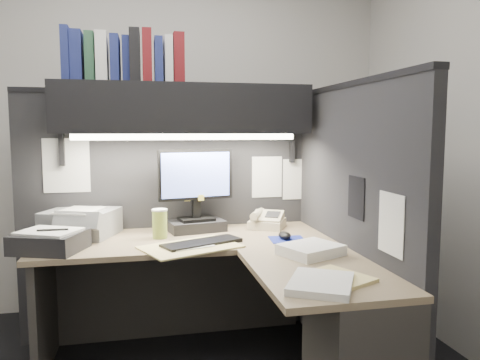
# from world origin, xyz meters

# --- Properties ---
(wall_back) EXTENTS (3.50, 0.04, 2.70)m
(wall_back) POSITION_xyz_m (0.00, 1.50, 1.35)
(wall_back) COLOR beige
(wall_back) RESTS_ON floor
(wall_front) EXTENTS (3.50, 0.04, 2.70)m
(wall_front) POSITION_xyz_m (0.00, -1.50, 1.35)
(wall_front) COLOR beige
(wall_front) RESTS_ON floor
(partition_back) EXTENTS (1.90, 0.06, 1.60)m
(partition_back) POSITION_xyz_m (0.03, 0.93, 0.80)
(partition_back) COLOR black
(partition_back) RESTS_ON floor
(partition_right) EXTENTS (0.06, 1.50, 1.60)m
(partition_right) POSITION_xyz_m (0.98, 0.18, 0.80)
(partition_right) COLOR black
(partition_right) RESTS_ON floor
(desk) EXTENTS (1.70, 1.53, 0.73)m
(desk) POSITION_xyz_m (0.43, -0.00, 0.44)
(desk) COLOR #7F6951
(desk) RESTS_ON floor
(overhead_shelf) EXTENTS (1.55, 0.34, 0.30)m
(overhead_shelf) POSITION_xyz_m (0.12, 0.75, 1.50)
(overhead_shelf) COLOR black
(overhead_shelf) RESTS_ON partition_back
(task_light_tube) EXTENTS (1.32, 0.04, 0.04)m
(task_light_tube) POSITION_xyz_m (0.12, 0.61, 1.33)
(task_light_tube) COLOR white
(task_light_tube) RESTS_ON overhead_shelf
(monitor) EXTENTS (0.48, 0.27, 0.52)m
(monitor) POSITION_xyz_m (0.19, 0.74, 0.94)
(monitor) COLOR black
(monitor) RESTS_ON desk
(keyboard) EXTENTS (0.48, 0.32, 0.02)m
(keyboard) POSITION_xyz_m (0.18, 0.37, 0.74)
(keyboard) COLOR black
(keyboard) RESTS_ON desk
(mousepad) EXTENTS (0.22, 0.20, 0.00)m
(mousepad) POSITION_xyz_m (0.68, 0.39, 0.73)
(mousepad) COLOR navy
(mousepad) RESTS_ON desk
(mouse) EXTENTS (0.07, 0.11, 0.04)m
(mouse) POSITION_xyz_m (0.67, 0.40, 0.75)
(mouse) COLOR black
(mouse) RESTS_ON mousepad
(telephone) EXTENTS (0.29, 0.30, 0.09)m
(telephone) POSITION_xyz_m (0.66, 0.74, 0.77)
(telephone) COLOR #BAAE8F
(telephone) RESTS_ON desk
(coffee_cup) EXTENTS (0.10, 0.10, 0.16)m
(coffee_cup) POSITION_xyz_m (-0.04, 0.59, 0.81)
(coffee_cup) COLOR #ACBA4A
(coffee_cup) RESTS_ON desk
(printer) EXTENTS (0.49, 0.45, 0.16)m
(printer) POSITION_xyz_m (-0.51, 0.76, 0.81)
(printer) COLOR gray
(printer) RESTS_ON desk
(notebook_stack) EXTENTS (0.41, 0.38, 0.10)m
(notebook_stack) POSITION_xyz_m (-0.63, 0.41, 0.78)
(notebook_stack) COLOR black
(notebook_stack) RESTS_ON desk
(open_folder) EXTENTS (0.60, 0.50, 0.01)m
(open_folder) POSITION_xyz_m (0.11, 0.32, 0.73)
(open_folder) COLOR #D6C578
(open_folder) RESTS_ON desk
(paper_stack_a) EXTENTS (0.36, 0.33, 0.05)m
(paper_stack_a) POSITION_xyz_m (0.70, 0.04, 0.76)
(paper_stack_a) COLOR white
(paper_stack_a) RESTS_ON desk
(paper_stack_b) EXTENTS (0.36, 0.39, 0.03)m
(paper_stack_b) POSITION_xyz_m (0.56, -0.44, 0.75)
(paper_stack_b) COLOR white
(paper_stack_b) RESTS_ON desk
(manila_stack) EXTENTS (0.31, 0.34, 0.02)m
(manila_stack) POSITION_xyz_m (0.67, -0.36, 0.74)
(manila_stack) COLOR #D6C578
(manila_stack) RESTS_ON desk
(binder_row) EXTENTS (0.70, 0.26, 0.31)m
(binder_row) POSITION_xyz_m (-0.23, 0.75, 1.79)
(binder_row) COLOR navy
(binder_row) RESTS_ON overhead_shelf
(pinned_papers) EXTENTS (1.76, 1.31, 0.51)m
(pinned_papers) POSITION_xyz_m (0.42, 0.56, 1.05)
(pinned_papers) COLOR white
(pinned_papers) RESTS_ON partition_back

